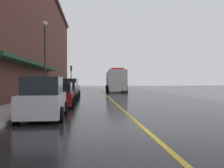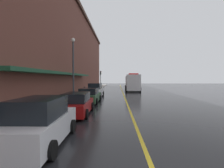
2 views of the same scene
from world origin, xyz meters
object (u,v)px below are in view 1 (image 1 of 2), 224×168
(parked_car_1, at_px, (60,95))
(parked_car_2, at_px, (66,92))
(box_truck, at_px, (116,81))
(parking_meter_0, at_px, (56,87))
(parked_car_0, at_px, (44,99))
(traffic_light_near, at_px, (71,73))
(parked_car_3, at_px, (70,88))
(street_lamp_left, at_px, (45,51))

(parked_car_1, relative_size, parked_car_2, 1.02)
(box_truck, distance_m, parking_meter_0, 14.98)
(parked_car_0, xyz_separation_m, box_truck, (6.09, 28.56, 0.83))
(parking_meter_0, bearing_deg, traffic_light_near, 89.83)
(parked_car_0, height_order, traffic_light_near, traffic_light_near)
(parked_car_2, height_order, parked_car_3, parked_car_3)
(box_truck, bearing_deg, traffic_light_near, -135.63)
(parked_car_3, height_order, traffic_light_near, traffic_light_near)
(parking_meter_0, height_order, street_lamp_left, street_lamp_left)
(parked_car_2, bearing_deg, traffic_light_near, 4.18)
(parked_car_1, bearing_deg, parked_car_3, -0.54)
(parking_meter_0, distance_m, street_lamp_left, 4.71)
(parked_car_0, relative_size, street_lamp_left, 0.61)
(street_lamp_left, bearing_deg, parked_car_2, -29.02)
(parked_car_3, xyz_separation_m, street_lamp_left, (-1.92, -4.52, 3.51))
(parked_car_3, distance_m, street_lamp_left, 6.04)
(box_truck, height_order, parking_meter_0, box_truck)
(parked_car_3, bearing_deg, box_truck, -25.85)
(parked_car_0, distance_m, parking_meter_0, 15.65)
(parked_car_0, relative_size, box_truck, 0.46)
(parking_meter_0, bearing_deg, parked_car_0, -84.94)
(parked_car_3, xyz_separation_m, box_truck, (6.16, 11.71, 0.79))
(parked_car_3, xyz_separation_m, traffic_light_near, (-1.26, 19.70, 2.27))
(box_truck, xyz_separation_m, parking_meter_0, (-7.47, -12.97, -0.62))
(street_lamp_left, bearing_deg, parked_car_0, -80.87)
(parked_car_2, distance_m, parking_meter_0, 4.59)
(parked_car_0, xyz_separation_m, traffic_light_near, (-1.32, 36.55, 2.30))
(parked_car_0, relative_size, parked_car_3, 0.87)
(parked_car_1, relative_size, traffic_light_near, 1.08)
(parked_car_2, relative_size, traffic_light_near, 1.06)
(parked_car_3, xyz_separation_m, parking_meter_0, (-1.32, -1.26, 0.17))
(parked_car_2, distance_m, box_truck, 18.40)
(parked_car_2, distance_m, street_lamp_left, 4.31)
(parked_car_0, relative_size, parking_meter_0, 3.21)
(parking_meter_0, xyz_separation_m, street_lamp_left, (-0.60, -3.26, 3.34))
(parked_car_0, bearing_deg, parked_car_1, -2.10)
(parked_car_3, bearing_deg, traffic_light_near, 5.53)
(traffic_light_near, bearing_deg, box_truck, -47.15)
(parked_car_3, relative_size, parking_meter_0, 3.68)
(parking_meter_0, bearing_deg, parked_car_3, 43.67)
(box_truck, bearing_deg, parked_car_0, -10.52)
(parked_car_0, height_order, street_lamp_left, street_lamp_left)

